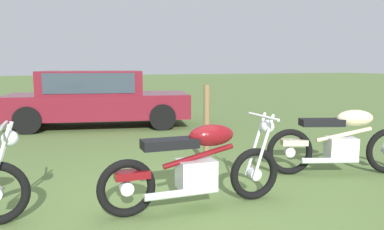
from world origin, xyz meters
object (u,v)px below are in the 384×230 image
(motorcycle_cream, at_px, (342,141))
(fence_post_wooden, at_px, (207,125))
(motorcycle_maroon, at_px, (197,166))
(car_burgundy, at_px, (96,96))

(motorcycle_cream, distance_m, fence_post_wooden, 2.01)
(fence_post_wooden, bearing_deg, motorcycle_cream, -38.72)
(motorcycle_maroon, bearing_deg, motorcycle_cream, 11.49)
(car_burgundy, distance_m, fence_post_wooden, 4.56)
(motorcycle_cream, height_order, fence_post_wooden, fence_post_wooden)
(fence_post_wooden, bearing_deg, motorcycle_maroon, -117.30)
(motorcycle_maroon, distance_m, motorcycle_cream, 2.47)
(car_burgundy, relative_size, fence_post_wooden, 3.76)
(motorcycle_cream, xyz_separation_m, car_burgundy, (-2.69, 5.68, 0.32))
(motorcycle_maroon, relative_size, fence_post_wooden, 1.67)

